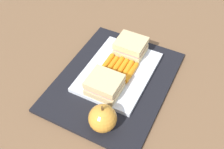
# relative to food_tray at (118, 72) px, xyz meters

# --- Properties ---
(ground_plane) EXTENTS (2.40, 2.40, 0.00)m
(ground_plane) POSITION_rel_food_tray_xyz_m (0.03, 0.00, -0.02)
(ground_plane) COLOR brown
(lunchbag_mat) EXTENTS (0.36, 0.28, 0.01)m
(lunchbag_mat) POSITION_rel_food_tray_xyz_m (0.03, 0.00, -0.01)
(lunchbag_mat) COLOR black
(lunchbag_mat) RESTS_ON ground_plane
(food_tray) EXTENTS (0.23, 0.17, 0.01)m
(food_tray) POSITION_rel_food_tray_xyz_m (0.00, 0.00, 0.00)
(food_tray) COLOR white
(food_tray) RESTS_ON lunchbag_mat
(sandwich_half_left) EXTENTS (0.07, 0.08, 0.04)m
(sandwich_half_left) POSITION_rel_food_tray_xyz_m (-0.08, 0.00, 0.03)
(sandwich_half_left) COLOR #DBC189
(sandwich_half_left) RESTS_ON food_tray
(sandwich_half_right) EXTENTS (0.07, 0.08, 0.04)m
(sandwich_half_right) POSITION_rel_food_tray_xyz_m (0.08, 0.00, 0.03)
(sandwich_half_right) COLOR #DBC189
(sandwich_half_right) RESTS_ON food_tray
(carrot_sticks_bundle) EXTENTS (0.08, 0.09, 0.02)m
(carrot_sticks_bundle) POSITION_rel_food_tray_xyz_m (-0.00, 0.00, 0.01)
(carrot_sticks_bundle) COLOR orange
(carrot_sticks_bundle) RESTS_ON food_tray
(apple) EXTENTS (0.06, 0.06, 0.08)m
(apple) POSITION_rel_food_tray_xyz_m (0.16, 0.04, 0.03)
(apple) COLOR gold
(apple) RESTS_ON lunchbag_mat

